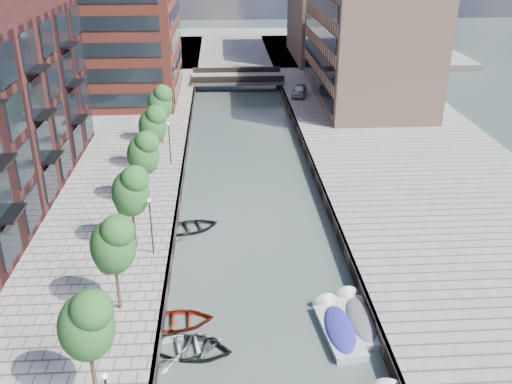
{
  "coord_description": "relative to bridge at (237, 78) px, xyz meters",
  "views": [
    {
      "loc": [
        -2.31,
        -9.6,
        20.96
      ],
      "look_at": [
        0.0,
        28.08,
        3.5
      ],
      "focal_mm": 40.0,
      "sensor_mm": 36.0,
      "label": 1
    }
  ],
  "objects": [
    {
      "name": "water",
      "position": [
        0.0,
        -32.0,
        -1.39
      ],
      "size": [
        300.0,
        300.0,
        0.0
      ],
      "primitive_type": "plane",
      "color": "#38473F",
      "rests_on": "ground"
    },
    {
      "name": "lamp_2",
      "position": [
        -7.2,
        -32.0,
        2.12
      ],
      "size": [
        0.24,
        0.24,
        4.12
      ],
      "color": "black",
      "rests_on": "quay_left"
    },
    {
      "name": "car",
      "position": [
        7.81,
        -8.84,
        0.35
      ],
      "size": [
        2.7,
        4.66,
        1.49
      ],
      "primitive_type": "imported",
      "rotation": [
        0.0,
        0.0,
        -0.23
      ],
      "color": "#A4A7A9",
      "rests_on": "quay_right"
    },
    {
      "name": "sloop_1",
      "position": [
        -4.35,
        -56.91,
        -1.39
      ],
      "size": [
        5.31,
        4.34,
        0.96
      ],
      "primitive_type": "imported",
      "rotation": [
        0.0,
        0.0,
        1.33
      ],
      "color": "black",
      "rests_on": "ground"
    },
    {
      "name": "sloop_4",
      "position": [
        -4.94,
        -42.96,
        -1.39
      ],
      "size": [
        5.13,
        4.32,
        0.91
      ],
      "primitive_type": "imported",
      "rotation": [
        0.0,
        0.0,
        1.88
      ],
      "color": "black",
      "rests_on": "ground"
    },
    {
      "name": "bridge",
      "position": [
        0.0,
        0.0,
        0.0
      ],
      "size": [
        13.0,
        6.0,
        1.3
      ],
      "color": "gray",
      "rests_on": "ground"
    },
    {
      "name": "tree_6",
      "position": [
        -8.5,
        -26.0,
        3.92
      ],
      "size": [
        2.5,
        2.5,
        5.95
      ],
      "color": "#382619",
      "rests_on": "quay_left"
    },
    {
      "name": "lamp_1",
      "position": [
        -7.2,
        -48.0,
        2.12
      ],
      "size": [
        0.24,
        0.24,
        4.12
      ],
      "color": "black",
      "rests_on": "quay_left"
    },
    {
      "name": "motorboat_4",
      "position": [
        5.35,
        -54.72,
        -1.19
      ],
      "size": [
        2.22,
        5.13,
        1.66
      ],
      "color": "#B2B2B0",
      "rests_on": "ground"
    },
    {
      "name": "tree_1",
      "position": [
        -8.5,
        -61.0,
        3.92
      ],
      "size": [
        2.5,
        2.5,
        5.95
      ],
      "color": "#382619",
      "rests_on": "quay_left"
    },
    {
      "name": "tree_3",
      "position": [
        -8.5,
        -47.0,
        3.92
      ],
      "size": [
        2.5,
        2.5,
        5.95
      ],
      "color": "#382619",
      "rests_on": "quay_left"
    },
    {
      "name": "sloop_2",
      "position": [
        -5.23,
        -54.44,
        -1.39
      ],
      "size": [
        4.57,
        3.45,
        0.9
      ],
      "primitive_type": "imported",
      "rotation": [
        0.0,
        0.0,
        1.66
      ],
      "color": "maroon",
      "rests_on": "ground"
    },
    {
      "name": "quay_wall_right",
      "position": [
        6.1,
        -32.0,
        -0.89
      ],
      "size": [
        0.25,
        140.0,
        1.0
      ],
      "primitive_type": "cube",
      "color": "#332823",
      "rests_on": "ground"
    },
    {
      "name": "tree_4",
      "position": [
        -8.5,
        -40.0,
        3.92
      ],
      "size": [
        2.5,
        2.5,
        5.95
      ],
      "color": "#382619",
      "rests_on": "quay_left"
    },
    {
      "name": "quay_right",
      "position": [
        16.0,
        -32.0,
        -0.89
      ],
      "size": [
        20.0,
        140.0,
        1.0
      ],
      "primitive_type": "cube",
      "color": "gray",
      "rests_on": "ground"
    },
    {
      "name": "tan_block_far",
      "position": [
        16.0,
        16.0,
        7.61
      ],
      "size": [
        12.0,
        20.0,
        16.0
      ],
      "primitive_type": "cube",
      "color": "tan",
      "rests_on": "quay_right"
    },
    {
      "name": "motorboat_3",
      "position": [
        3.94,
        -55.54,
        -1.18
      ],
      "size": [
        2.34,
        5.36,
        1.73
      ],
      "color": "#B5B6B3",
      "rests_on": "ground"
    },
    {
      "name": "tree_5",
      "position": [
        -8.5,
        -33.0,
        3.92
      ],
      "size": [
        2.5,
        2.5,
        5.95
      ],
      "color": "#382619",
      "rests_on": "quay_left"
    },
    {
      "name": "far_closure",
      "position": [
        0.0,
        28.0,
        -0.89
      ],
      "size": [
        80.0,
        40.0,
        1.0
      ],
      "primitive_type": "cube",
      "color": "gray",
      "rests_on": "ground"
    },
    {
      "name": "tree_2",
      "position": [
        -8.5,
        -54.0,
        3.92
      ],
      "size": [
        2.5,
        2.5,
        5.95
      ],
      "color": "#382619",
      "rests_on": "quay_left"
    },
    {
      "name": "sloop_3",
      "position": [
        -4.73,
        -56.78,
        -1.39
      ],
      "size": [
        5.02,
        4.06,
        0.92
      ],
      "primitive_type": "imported",
      "rotation": [
        0.0,
        0.0,
        1.79
      ],
      "color": "#BCBDBA",
      "rests_on": "ground"
    },
    {
      "name": "tan_block_near",
      "position": [
        16.0,
        -10.0,
        6.61
      ],
      "size": [
        12.0,
        25.0,
        14.0
      ],
      "primitive_type": "cube",
      "color": "tan",
      "rests_on": "quay_right"
    },
    {
      "name": "quay_wall_left",
      "position": [
        -6.1,
        -32.0,
        -0.89
      ],
      "size": [
        0.25,
        140.0,
        1.0
      ],
      "primitive_type": "cube",
      "color": "#332823",
      "rests_on": "ground"
    }
  ]
}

